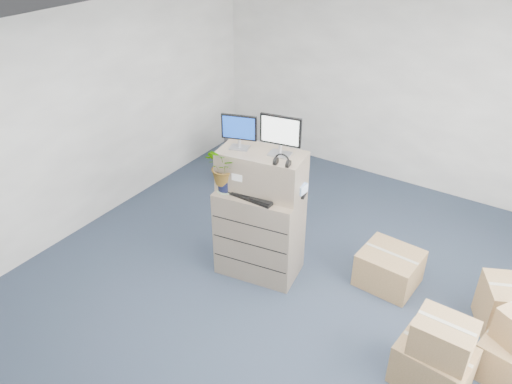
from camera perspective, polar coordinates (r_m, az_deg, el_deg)
ground at (r=5.55m, az=2.27°, el=-13.32°), size 7.00×7.00×0.00m
wall_back at (r=7.64m, az=16.53°, el=10.81°), size 6.00×0.02×2.80m
filing_cabinet_lower at (r=5.74m, az=0.40°, el=-4.61°), size 1.00×0.70×1.08m
filing_cabinet_upper at (r=5.37m, az=0.65°, el=2.36°), size 0.98×0.60×0.46m
monitor_left at (r=5.26m, az=-1.95°, el=7.10°), size 0.37×0.20×0.38m
monitor_right at (r=5.11m, az=2.81°, el=6.71°), size 0.44×0.21×0.44m
headphones at (r=4.99m, az=2.99°, el=3.56°), size 0.17×0.04×0.16m
keyboard at (r=5.35m, az=-0.33°, el=-0.42°), size 0.54×0.24×0.03m
mouse at (r=5.29m, az=2.99°, el=-0.86°), size 0.10×0.07×0.03m
water_bottle at (r=5.41m, az=1.50°, el=1.21°), size 0.07×0.07×0.24m
phone_dock at (r=5.48m, az=-0.22°, el=0.84°), size 0.07×0.07×0.15m
external_drive at (r=5.41m, az=4.58°, el=0.06°), size 0.25×0.21×0.07m
tissue_box at (r=5.34m, az=4.36°, el=0.68°), size 0.28×0.15×0.10m
potted_plant at (r=5.36m, az=-3.57°, el=2.39°), size 0.50×0.53×0.42m
office_chair at (r=7.80m, az=-0.37°, el=4.60°), size 1.09×1.09×0.82m
cardboard_boxes at (r=5.44m, az=22.93°, el=-13.28°), size 2.16×1.83×0.79m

